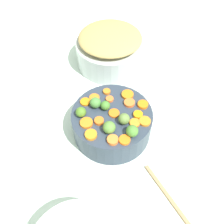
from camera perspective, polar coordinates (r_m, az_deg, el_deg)
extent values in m
cube|color=silver|center=(0.89, -0.14, -5.90)|extent=(2.40, 2.40, 0.02)
cylinder|color=#2E3848|center=(0.85, 0.00, -2.42)|extent=(0.26, 0.26, 0.10)
cylinder|color=#B4BBBB|center=(1.10, -0.39, 12.88)|extent=(0.28, 0.28, 0.10)
ellipsoid|color=tan|center=(1.05, -0.42, 16.06)|extent=(0.25, 0.25, 0.05)
cylinder|color=orange|center=(0.81, 0.45, -0.28)|extent=(0.04, 0.04, 0.01)
cylinder|color=orange|center=(0.84, 6.82, 1.64)|extent=(0.04, 0.04, 0.01)
cylinder|color=orange|center=(0.81, 5.75, -0.60)|extent=(0.04, 0.04, 0.01)
cylinder|color=orange|center=(0.87, -1.16, 4.52)|extent=(0.03, 0.03, 0.01)
cylinder|color=orange|center=(0.79, 5.04, -2.40)|extent=(0.04, 0.04, 0.01)
cylinder|color=orange|center=(0.79, -2.87, -1.99)|extent=(0.03, 0.03, 0.01)
cylinder|color=orange|center=(0.86, 3.44, 3.82)|extent=(0.04, 0.04, 0.01)
cylinder|color=orange|center=(0.79, -5.67, -2.41)|extent=(0.05, 0.05, 0.01)
cylinder|color=orange|center=(0.76, 2.79, -6.17)|extent=(0.05, 0.05, 0.01)
cylinder|color=orange|center=(0.85, -5.91, 2.25)|extent=(0.04, 0.04, 0.01)
cylinder|color=orange|center=(0.85, -0.53, 2.87)|extent=(0.03, 0.03, 0.01)
cylinder|color=orange|center=(0.84, 3.85, 2.03)|extent=(0.05, 0.05, 0.01)
cylinder|color=orange|center=(0.86, -3.91, 3.14)|extent=(0.04, 0.04, 0.01)
cylinder|color=orange|center=(0.75, 0.15, -6.19)|extent=(0.04, 0.04, 0.01)
cylinder|color=orange|center=(0.80, 7.25, -2.05)|extent=(0.04, 0.04, 0.01)
cylinder|color=orange|center=(0.77, -4.67, -5.02)|extent=(0.05, 0.05, 0.01)
sphere|color=#568738|center=(0.76, -0.62, -3.41)|extent=(0.04, 0.04, 0.04)
sphere|color=#4B7725|center=(0.81, -6.87, -0.03)|extent=(0.03, 0.03, 0.03)
sphere|color=#447E2F|center=(0.82, -1.48, 1.44)|extent=(0.03, 0.03, 0.03)
sphere|color=#49843C|center=(0.82, -3.69, 2.06)|extent=(0.04, 0.04, 0.04)
sphere|color=#487E2F|center=(0.76, 4.47, -4.19)|extent=(0.04, 0.04, 0.04)
sphere|color=olive|center=(0.78, 2.66, -1.53)|extent=(0.04, 0.04, 0.04)
cube|color=#A67E56|center=(0.80, 12.22, -17.64)|extent=(0.20, 0.11, 0.01)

